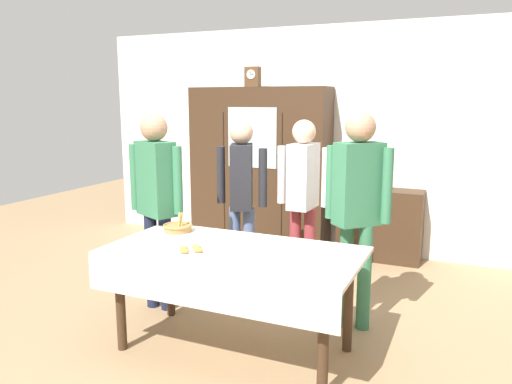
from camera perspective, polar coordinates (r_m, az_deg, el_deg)
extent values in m
plane|color=#997A56|center=(4.05, -1.19, -16.35)|extent=(12.00, 12.00, 0.00)
cube|color=silver|center=(6.14, 9.30, 5.90)|extent=(6.40, 0.10, 2.70)
cylinder|color=#3D2819|center=(3.87, -15.27, -12.01)|extent=(0.07, 0.07, 0.75)
cylinder|color=#3D2819|center=(3.21, 7.71, -16.68)|extent=(0.07, 0.07, 0.75)
cylinder|color=#3D2819|center=(4.36, -9.82, -9.19)|extent=(0.07, 0.07, 0.75)
cylinder|color=#3D2819|center=(3.78, 10.53, -12.37)|extent=(0.07, 0.07, 0.75)
cube|color=silver|center=(3.60, -2.59, -6.80)|extent=(1.82, 0.93, 0.03)
cube|color=silver|center=(3.26, -6.28, -11.28)|extent=(1.82, 0.01, 0.24)
cube|color=#3D2819|center=(6.19, 0.41, 2.73)|extent=(1.74, 0.45, 1.98)
cube|color=silver|center=(5.94, -0.46, 6.24)|extent=(0.63, 0.01, 0.71)
cube|color=black|center=(6.16, -3.69, 1.74)|extent=(0.01, 0.01, 1.58)
cube|color=black|center=(5.85, 2.96, 1.28)|extent=(0.01, 0.01, 1.58)
cube|color=brown|center=(6.18, -0.38, 13.04)|extent=(0.18, 0.10, 0.24)
cylinder|color=white|center=(6.13, -0.59, 13.32)|extent=(0.11, 0.01, 0.11)
cube|color=black|center=(6.12, -0.61, 13.47)|extent=(0.00, 0.00, 0.04)
cube|color=black|center=(6.11, -0.44, 13.33)|extent=(0.05, 0.00, 0.00)
cube|color=#3D2819|center=(5.93, 13.97, -3.62)|extent=(0.95, 0.35, 0.83)
cube|color=#664C7A|center=(5.84, 14.16, 0.49)|extent=(0.16, 0.19, 0.04)
cube|color=#99332D|center=(5.84, 14.18, 0.79)|extent=(0.17, 0.20, 0.03)
cube|color=#2D5184|center=(5.83, 14.19, 1.02)|extent=(0.17, 0.21, 0.02)
cube|color=#664C7A|center=(5.83, 14.20, 1.22)|extent=(0.13, 0.20, 0.02)
cylinder|color=silver|center=(3.37, 7.46, -7.74)|extent=(0.13, 0.13, 0.01)
cylinder|color=silver|center=(3.36, 7.48, -7.23)|extent=(0.08, 0.08, 0.05)
torus|color=silver|center=(3.35, 8.11, -7.25)|extent=(0.04, 0.01, 0.04)
cylinder|color=#47230F|center=(3.36, 7.49, -6.88)|extent=(0.06, 0.06, 0.01)
cylinder|color=white|center=(3.87, -5.52, -5.31)|extent=(0.13, 0.13, 0.01)
cylinder|color=white|center=(3.86, -5.53, -4.86)|extent=(0.08, 0.08, 0.05)
torus|color=white|center=(3.84, -5.03, -4.89)|extent=(0.04, 0.01, 0.04)
cylinder|color=#47230F|center=(3.85, -5.53, -4.56)|extent=(0.06, 0.06, 0.01)
cylinder|color=white|center=(3.60, -12.73, -6.73)|extent=(0.13, 0.13, 0.01)
cylinder|color=white|center=(3.59, -12.75, -6.25)|extent=(0.08, 0.08, 0.05)
torus|color=white|center=(3.57, -12.25, -6.29)|extent=(0.04, 0.01, 0.04)
cylinder|color=#47230F|center=(3.58, -12.76, -5.92)|extent=(0.06, 0.06, 0.01)
cylinder|color=white|center=(3.10, 4.30, -9.35)|extent=(0.13, 0.13, 0.01)
cylinder|color=white|center=(3.09, 4.31, -8.80)|extent=(0.08, 0.08, 0.05)
torus|color=white|center=(3.08, 4.98, -8.84)|extent=(0.04, 0.01, 0.04)
cylinder|color=#47230F|center=(3.08, 4.31, -8.42)|extent=(0.06, 0.06, 0.01)
cylinder|color=white|center=(3.55, 6.85, -6.77)|extent=(0.13, 0.13, 0.01)
cylinder|color=white|center=(3.55, 6.87, -6.28)|extent=(0.08, 0.08, 0.05)
torus|color=white|center=(3.53, 7.46, -6.30)|extent=(0.04, 0.01, 0.04)
cylinder|color=white|center=(3.49, 10.11, -7.20)|extent=(0.13, 0.13, 0.01)
cylinder|color=white|center=(3.48, 10.13, -6.71)|extent=(0.08, 0.08, 0.05)
torus|color=white|center=(3.47, 10.74, -6.72)|extent=(0.04, 0.01, 0.04)
cylinder|color=#47230F|center=(3.47, 10.14, -6.37)|extent=(0.06, 0.06, 0.01)
cylinder|color=#9E7542|center=(4.11, -8.94, -4.14)|extent=(0.22, 0.22, 0.05)
torus|color=#9E7542|center=(4.10, -8.95, -3.80)|extent=(0.24, 0.24, 0.02)
cylinder|color=tan|center=(4.06, -8.77, -3.21)|extent=(0.02, 0.04, 0.12)
cylinder|color=tan|center=(4.07, -8.62, -3.17)|extent=(0.04, 0.02, 0.12)
cylinder|color=tan|center=(4.09, -8.55, -3.12)|extent=(0.04, 0.03, 0.12)
cylinder|color=white|center=(3.53, -7.48, -6.87)|extent=(0.28, 0.28, 0.01)
ellipsoid|color=#BC7F3D|center=(3.49, -6.64, -6.63)|extent=(0.07, 0.05, 0.04)
ellipsoid|color=#BC7F3D|center=(3.56, -6.81, -6.28)|extent=(0.07, 0.05, 0.04)
ellipsoid|color=#BC7F3D|center=(3.56, -8.28, -6.35)|extent=(0.07, 0.05, 0.04)
ellipsoid|color=#BC7F3D|center=(3.48, -8.21, -6.71)|extent=(0.07, 0.05, 0.04)
cube|color=silver|center=(3.30, 3.94, -8.10)|extent=(0.10, 0.01, 0.00)
ellipsoid|color=silver|center=(3.29, 4.85, -8.19)|extent=(0.03, 0.02, 0.01)
cube|color=silver|center=(3.73, 1.84, -5.87)|extent=(0.10, 0.01, 0.00)
ellipsoid|color=silver|center=(3.71, 2.63, -5.94)|extent=(0.03, 0.02, 0.01)
cube|color=silver|center=(3.46, 2.50, -7.21)|extent=(0.10, 0.01, 0.00)
ellipsoid|color=silver|center=(3.44, 3.36, -7.30)|extent=(0.03, 0.02, 0.01)
cylinder|color=#933338|center=(4.89, 4.45, -6.42)|extent=(0.11, 0.11, 0.82)
cylinder|color=#933338|center=(4.85, 6.13, -6.62)|extent=(0.11, 0.11, 0.82)
cube|color=silver|center=(4.71, 5.43, 1.83)|extent=(0.22, 0.37, 0.61)
sphere|color=#DBB293|center=(4.66, 5.52, 6.90)|extent=(0.22, 0.22, 0.22)
cylinder|color=silver|center=(4.78, 2.93, 1.99)|extent=(0.08, 0.08, 0.55)
cylinder|color=silver|center=(4.64, 8.01, 1.65)|extent=(0.08, 0.08, 0.55)
cylinder|color=#33704C|center=(4.16, 10.23, -9.34)|extent=(0.11, 0.11, 0.86)
cylinder|color=#33704C|center=(4.13, 12.28, -9.56)|extent=(0.11, 0.11, 0.86)
cube|color=#33704C|center=(3.95, 11.65, 0.90)|extent=(0.39, 0.40, 0.65)
sphere|color=tan|center=(3.90, 11.89, 7.28)|extent=(0.23, 0.23, 0.23)
cylinder|color=#33704C|center=(4.00, 8.57, 1.12)|extent=(0.08, 0.08, 0.58)
cylinder|color=#33704C|center=(3.91, 14.80, 0.67)|extent=(0.08, 0.08, 0.58)
cylinder|color=#191E38|center=(4.55, -11.84, -7.71)|extent=(0.11, 0.11, 0.85)
cylinder|color=#191E38|center=(4.47, -10.26, -8.00)|extent=(0.11, 0.11, 0.85)
cube|color=#33704C|center=(4.34, -11.41, 1.51)|extent=(0.41, 0.33, 0.64)
sphere|color=tan|center=(4.29, -11.62, 7.23)|extent=(0.23, 0.23, 0.23)
cylinder|color=#33704C|center=(4.47, -13.72, 1.67)|extent=(0.08, 0.08, 0.57)
cylinder|color=#33704C|center=(4.22, -8.96, 1.33)|extent=(0.08, 0.08, 0.57)
cylinder|color=slate|center=(4.91, -2.42, -6.35)|extent=(0.11, 0.11, 0.81)
cylinder|color=slate|center=(4.85, -0.82, -6.57)|extent=(0.11, 0.11, 0.81)
cube|color=#232328|center=(4.72, -1.67, 1.80)|extent=(0.32, 0.41, 0.61)
sphere|color=tan|center=(4.68, -1.69, 6.83)|extent=(0.22, 0.22, 0.22)
cylinder|color=#232328|center=(4.82, -4.03, 1.96)|extent=(0.08, 0.08, 0.55)
cylinder|color=#232328|center=(4.63, 0.79, 1.64)|extent=(0.08, 0.08, 0.55)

